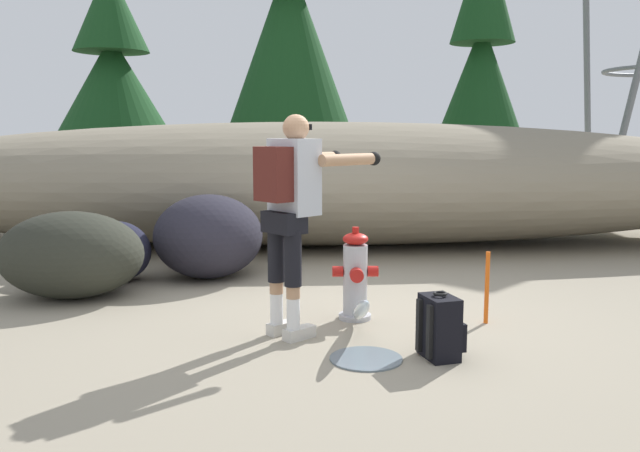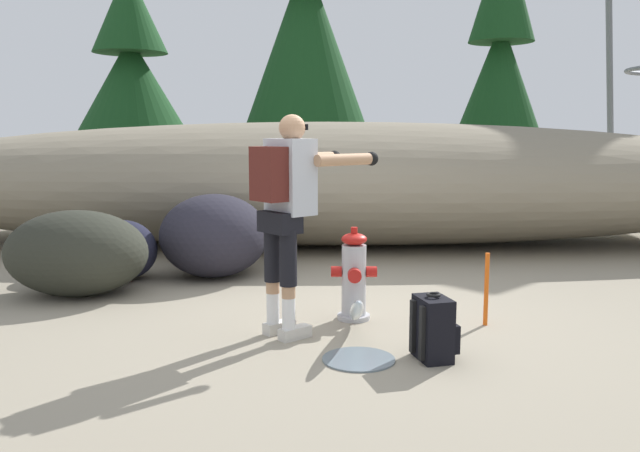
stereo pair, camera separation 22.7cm
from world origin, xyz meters
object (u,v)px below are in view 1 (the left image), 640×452
object	(u,v)px
spare_backpack	(440,328)
boulder_small	(69,258)
boulder_outlier	(117,251)
survey_stake	(487,288)
boulder_mid	(71,255)
utility_worker	(293,197)
fire_hydrant	(355,277)
boulder_large	(208,236)

from	to	relation	value
spare_backpack	boulder_small	bearing A→B (deg)	128.26
boulder_outlier	survey_stake	distance (m)	3.86
boulder_mid	boulder_outlier	bearing A→B (deg)	72.54
boulder_mid	boulder_small	world-z (taller)	boulder_mid
utility_worker	survey_stake	size ratio (longest dim) A/B	2.83
fire_hydrant	boulder_outlier	world-z (taller)	fire_hydrant
boulder_large	boulder_small	size ratio (longest dim) A/B	1.68
boulder_large	boulder_outlier	xyz separation A→B (m)	(-0.95, -0.14, -0.13)
boulder_large	boulder_small	bearing A→B (deg)	-176.01
boulder_large	survey_stake	distance (m)	3.11
boulder_outlier	fire_hydrant	bearing A→B (deg)	-31.94
boulder_mid	survey_stake	xyz separation A→B (m)	(3.71, -0.95, -0.11)
boulder_large	boulder_outlier	bearing A→B (deg)	-171.73
boulder_outlier	boulder_small	bearing A→B (deg)	176.03
boulder_small	boulder_outlier	world-z (taller)	boulder_outlier
boulder_mid	boulder_outlier	xyz separation A→B (m)	(0.22, 0.71, -0.10)
boulder_mid	spare_backpack	bearing A→B (deg)	-29.31
boulder_large	utility_worker	bearing A→B (deg)	-65.53
spare_backpack	utility_worker	bearing A→B (deg)	136.87
utility_worker	boulder_mid	bearing A→B (deg)	108.60
fire_hydrant	spare_backpack	bearing A→B (deg)	-62.15
boulder_outlier	survey_stake	xyz separation A→B (m)	(3.48, -1.66, -0.02)
boulder_large	boulder_mid	xyz separation A→B (m)	(-1.18, -0.85, -0.04)
survey_stake	boulder_mid	bearing A→B (deg)	165.68
boulder_outlier	survey_stake	world-z (taller)	boulder_outlier
fire_hydrant	boulder_mid	size ratio (longest dim) A/B	0.57
utility_worker	boulder_mid	distance (m)	2.54
utility_worker	survey_stake	xyz separation A→B (m)	(1.58, 0.29, -0.78)
spare_backpack	survey_stake	xyz separation A→B (m)	(0.55, 0.82, 0.08)
utility_worker	boulder_small	bearing A→B (deg)	99.37
fire_hydrant	spare_backpack	world-z (taller)	fire_hydrant
spare_backpack	boulder_large	xyz separation A→B (m)	(-1.98, 2.62, 0.24)
boulder_outlier	utility_worker	bearing A→B (deg)	-45.69
utility_worker	spare_backpack	distance (m)	1.44
utility_worker	fire_hydrant	bearing A→B (deg)	-0.30
utility_worker	survey_stake	world-z (taller)	utility_worker
boulder_small	boulder_large	bearing A→B (deg)	3.99
boulder_large	boulder_mid	size ratio (longest dim) A/B	0.86
boulder_large	fire_hydrant	bearing A→B (deg)	-48.35
utility_worker	boulder_mid	xyz separation A→B (m)	(-2.12, 1.23, -0.66)
fire_hydrant	boulder_large	distance (m)	2.20
fire_hydrant	spare_backpack	size ratio (longest dim) A/B	1.67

